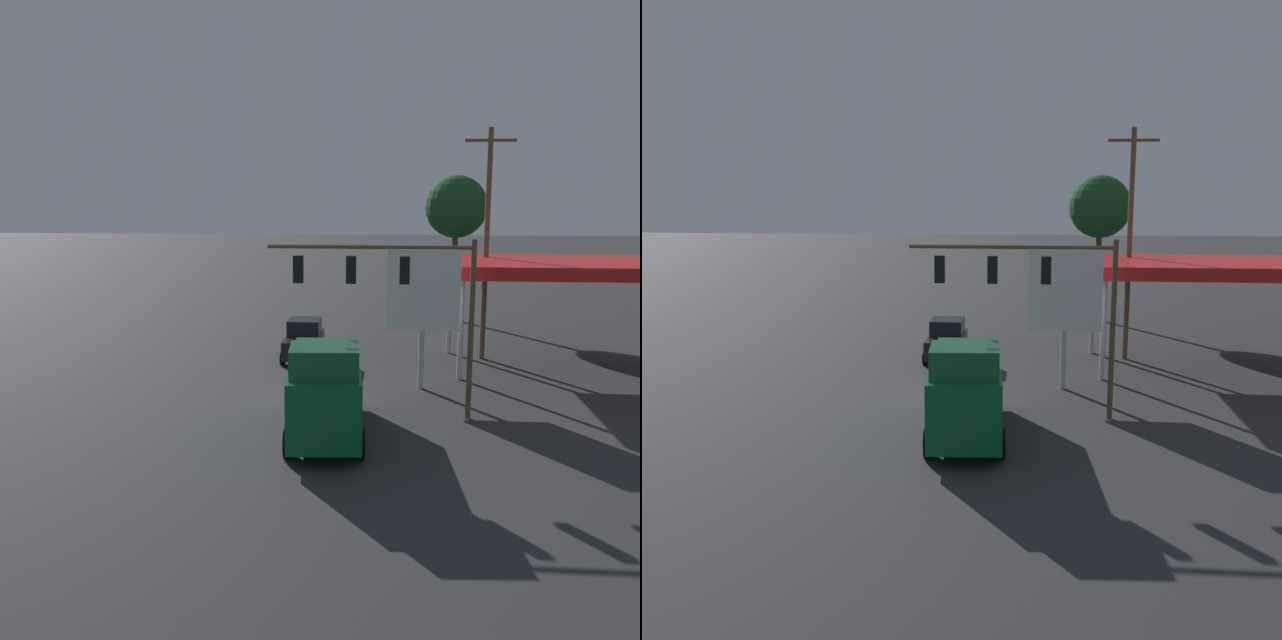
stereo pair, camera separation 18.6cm
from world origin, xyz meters
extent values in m
plane|color=#2D2D30|center=(0.00, 0.00, 0.00)|extent=(200.00, 200.00, 0.00)
cylinder|color=brown|center=(-5.74, 1.22, 3.30)|extent=(0.20, 0.20, 6.60)
cylinder|color=brown|center=(-2.05, 1.22, 6.30)|extent=(7.37, 0.14, 0.14)
cube|color=black|center=(-3.31, 1.22, 5.48)|extent=(0.36, 0.28, 1.00)
sphere|color=#360505|center=(-3.31, 1.04, 5.78)|extent=(0.22, 0.22, 0.22)
sphere|color=yellow|center=(-3.31, 1.04, 5.48)|extent=(0.22, 0.22, 0.22)
sphere|color=black|center=(-3.31, 1.04, 5.18)|extent=(0.22, 0.22, 0.22)
cube|color=black|center=(-1.39, 1.22, 5.48)|extent=(0.36, 0.28, 1.00)
sphere|color=#360505|center=(-1.39, 1.04, 5.78)|extent=(0.22, 0.22, 0.22)
sphere|color=yellow|center=(-1.39, 1.04, 5.48)|extent=(0.22, 0.22, 0.22)
sphere|color=black|center=(-1.39, 1.04, 5.18)|extent=(0.22, 0.22, 0.22)
cube|color=black|center=(0.53, 1.22, 5.48)|extent=(0.36, 0.28, 1.00)
sphere|color=#360505|center=(0.53, 1.04, 5.78)|extent=(0.22, 0.22, 0.22)
sphere|color=yellow|center=(0.53, 1.04, 5.48)|extent=(0.22, 0.22, 0.22)
sphere|color=black|center=(0.53, 1.04, 5.18)|extent=(0.22, 0.22, 0.22)
cylinder|color=brown|center=(-7.55, -8.23, 5.58)|extent=(0.26, 0.26, 11.16)
cube|color=brown|center=(-7.55, -8.23, 10.56)|extent=(2.40, 0.14, 0.14)
cube|color=red|center=(-11.21, -6.78, 4.77)|extent=(11.61, 6.31, 0.60)
cube|color=red|center=(-11.21, -9.96, 4.77)|extent=(11.61, 0.06, 0.36)
cylinder|color=#B7B7BC|center=(-6.01, -9.34, 2.23)|extent=(0.24, 0.24, 4.47)
cylinder|color=#B7B7BC|center=(-6.01, -4.23, 2.23)|extent=(0.24, 0.24, 4.47)
cylinder|color=#B7B7BC|center=(-4.22, -2.63, 2.95)|extent=(0.24, 0.24, 5.90)
cube|color=white|center=(-4.22, -2.63, 4.20)|extent=(3.05, 0.24, 3.39)
cube|color=black|center=(-4.22, -2.76, 4.20)|extent=(2.14, 0.04, 1.19)
cube|color=black|center=(1.24, -7.37, 0.76)|extent=(1.77, 3.83, 0.90)
cube|color=black|center=(1.24, -7.67, 1.59)|extent=(1.59, 1.73, 0.76)
cylinder|color=black|center=(0.40, -6.12, 0.31)|extent=(0.23, 0.62, 0.62)
cylinder|color=black|center=(2.14, -6.15, 0.31)|extent=(0.23, 0.62, 0.62)
cylinder|color=black|center=(0.35, -8.59, 0.31)|extent=(0.23, 0.62, 0.62)
cylinder|color=black|center=(2.09, -8.62, 0.31)|extent=(0.23, 0.62, 0.62)
cube|color=#0C592D|center=(-0.61, 3.33, 1.58)|extent=(2.71, 6.93, 2.20)
cube|color=#165431|center=(-0.74, 5.43, 3.13)|extent=(2.22, 1.93, 0.90)
cylinder|color=black|center=(-1.92, 5.46, 0.48)|extent=(0.28, 0.97, 0.96)
cylinder|color=black|center=(0.42, 5.61, 0.48)|extent=(0.28, 0.97, 0.96)
cylinder|color=black|center=(-1.65, 1.05, 0.48)|extent=(0.28, 0.97, 0.96)
cylinder|color=black|center=(0.69, 1.20, 0.48)|extent=(0.28, 0.97, 0.96)
cylinder|color=#4C331E|center=(-7.15, -18.73, 2.91)|extent=(0.36, 0.36, 5.82)
sphere|color=#19471E|center=(-7.15, -18.73, 7.19)|extent=(3.90, 3.90, 3.90)
camera|label=1|loc=(-2.37, 26.77, 8.43)|focal=40.00mm
camera|label=2|loc=(-2.56, 26.75, 8.43)|focal=40.00mm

